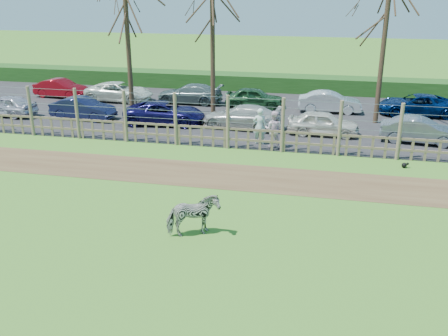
% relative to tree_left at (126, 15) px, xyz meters
% --- Properties ---
extents(ground, '(120.00, 120.00, 0.00)m').
position_rel_tree_left_xyz_m(ground, '(6.50, -12.50, -5.62)').
color(ground, '#5B983D').
rests_on(ground, ground).
extents(dirt_strip, '(34.00, 2.80, 0.01)m').
position_rel_tree_left_xyz_m(dirt_strip, '(6.50, -8.00, -5.61)').
color(dirt_strip, brown).
rests_on(dirt_strip, ground).
extents(asphalt, '(44.00, 13.00, 0.04)m').
position_rel_tree_left_xyz_m(asphalt, '(6.50, 2.00, -5.60)').
color(asphalt, '#232326').
rests_on(asphalt, ground).
extents(hedge, '(46.00, 2.00, 1.10)m').
position_rel_tree_left_xyz_m(hedge, '(6.50, 9.00, -5.07)').
color(hedge, '#1E4716').
rests_on(hedge, ground).
extents(fence, '(30.16, 0.16, 2.50)m').
position_rel_tree_left_xyz_m(fence, '(6.50, -4.50, -4.81)').
color(fence, brown).
rests_on(fence, ground).
extents(tree_left, '(4.80, 4.80, 7.88)m').
position_rel_tree_left_xyz_m(tree_left, '(0.00, 0.00, 0.00)').
color(tree_left, '#3D2B1E').
rests_on(tree_left, ground).
extents(tree_mid, '(4.80, 4.80, 6.83)m').
position_rel_tree_left_xyz_m(tree_mid, '(4.50, 1.00, -0.75)').
color(tree_mid, '#3D2B1E').
rests_on(tree_mid, ground).
extents(tree_right, '(4.80, 4.80, 7.35)m').
position_rel_tree_left_xyz_m(tree_right, '(13.50, 1.50, -0.37)').
color(tree_right, '#3D2B1E').
rests_on(tree_right, ground).
extents(zebra, '(1.72, 1.38, 1.33)m').
position_rel_tree_left_xyz_m(zebra, '(7.20, -13.06, -4.95)').
color(zebra, gray).
rests_on(zebra, ground).
extents(visitor_a, '(0.67, 0.48, 1.72)m').
position_rel_tree_left_xyz_m(visitor_a, '(7.85, -3.65, -4.71)').
color(visitor_a, silver).
rests_on(visitor_a, asphalt).
extents(visitor_b, '(0.90, 0.73, 1.72)m').
position_rel_tree_left_xyz_m(visitor_b, '(8.55, -4.05, -4.71)').
color(visitor_b, silver).
rests_on(visitor_b, asphalt).
extents(crow, '(0.29, 0.21, 0.24)m').
position_rel_tree_left_xyz_m(crow, '(14.22, -5.50, -5.50)').
color(crow, black).
rests_on(crow, ground).
extents(car_0, '(3.60, 1.63, 1.20)m').
position_rel_tree_left_xyz_m(car_0, '(-7.09, -1.43, -4.98)').
color(car_0, '#B4B1C1').
rests_on(car_0, asphalt).
extents(car_1, '(3.73, 1.54, 1.20)m').
position_rel_tree_left_xyz_m(car_1, '(-2.47, -1.13, -4.98)').
color(car_1, '#171C40').
rests_on(car_1, asphalt).
extents(car_2, '(4.50, 2.41, 1.20)m').
position_rel_tree_left_xyz_m(car_2, '(2.33, -1.17, -4.98)').
color(car_2, '#110F45').
rests_on(car_2, asphalt).
extents(car_3, '(4.26, 2.03, 1.20)m').
position_rel_tree_left_xyz_m(car_3, '(6.53, -1.10, -4.98)').
color(car_3, beige).
rests_on(car_3, asphalt).
extents(car_4, '(3.55, 1.48, 1.20)m').
position_rel_tree_left_xyz_m(car_4, '(10.75, -1.48, -4.98)').
color(car_4, silver).
rests_on(car_4, asphalt).
extents(car_5, '(3.78, 1.75, 1.20)m').
position_rel_tree_left_xyz_m(car_5, '(15.28, -1.85, -4.98)').
color(car_5, slate).
rests_on(car_5, asphalt).
extents(car_7, '(3.77, 1.70, 1.20)m').
position_rel_tree_left_xyz_m(car_7, '(-6.51, 3.72, -4.98)').
color(car_7, maroon).
rests_on(car_7, asphalt).
extents(car_8, '(4.37, 2.10, 1.20)m').
position_rel_tree_left_xyz_m(car_8, '(-2.30, 3.51, -4.98)').
color(car_8, silver).
rests_on(car_8, asphalt).
extents(car_9, '(4.18, 1.80, 1.20)m').
position_rel_tree_left_xyz_m(car_9, '(2.30, 3.89, -4.98)').
color(car_9, slate).
rests_on(car_9, asphalt).
extents(car_10, '(3.54, 1.46, 1.20)m').
position_rel_tree_left_xyz_m(car_10, '(6.48, 3.62, -4.98)').
color(car_10, '#224C28').
rests_on(car_10, asphalt).
extents(car_11, '(3.69, 1.41, 1.20)m').
position_rel_tree_left_xyz_m(car_11, '(10.99, 3.37, -4.98)').
color(car_11, silver).
rests_on(car_11, asphalt).
extents(car_12, '(4.39, 2.16, 1.20)m').
position_rel_tree_left_xyz_m(car_12, '(15.87, 3.67, -4.98)').
color(car_12, '#021A4F').
rests_on(car_12, asphalt).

